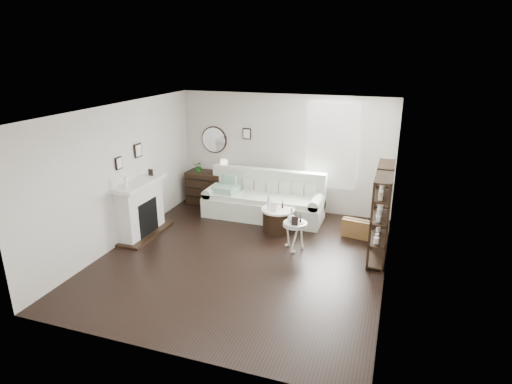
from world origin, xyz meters
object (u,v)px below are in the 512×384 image
(sofa, at_px, (264,202))
(dresser, at_px, (211,188))
(drum_table, at_px, (278,219))
(pedestal_table, at_px, (295,225))

(sofa, height_order, dresser, sofa)
(sofa, bearing_deg, dresser, 165.40)
(dresser, height_order, drum_table, dresser)
(dresser, xyz_separation_m, drum_table, (2.01, -1.07, -0.15))
(pedestal_table, bearing_deg, dresser, 144.47)
(sofa, xyz_separation_m, dresser, (-1.49, 0.39, 0.05))
(dresser, distance_m, pedestal_table, 3.14)
(sofa, bearing_deg, drum_table, -52.62)
(sofa, relative_size, pedestal_table, 4.84)
(dresser, height_order, pedestal_table, dresser)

